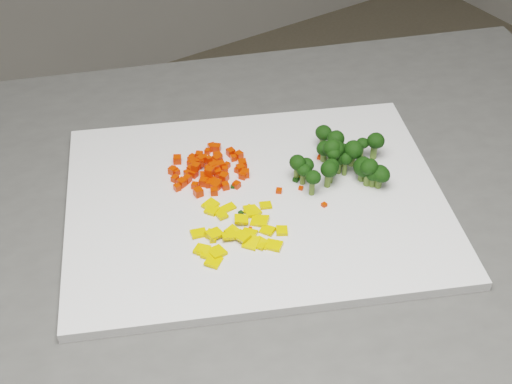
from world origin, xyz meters
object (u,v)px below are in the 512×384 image
pepper_pile (232,224)px  broccoli_pile (336,154)px  carrot_pile (209,165)px  cutting_board (256,202)px

pepper_pile → broccoli_pile: (0.18, 0.02, 0.02)m
carrot_pile → broccoli_pile: size_ratio=0.83×
carrot_pile → pepper_pile: 0.12m
carrot_pile → pepper_pile: carrot_pile is taller
cutting_board → carrot_pile: (-0.03, 0.08, 0.02)m
carrot_pile → cutting_board: bearing=-71.7°
pepper_pile → broccoli_pile: broccoli_pile is taller
carrot_pile → broccoli_pile: 0.17m
cutting_board → pepper_pile: pepper_pile is taller
carrot_pile → broccoli_pile: bearing=-31.3°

